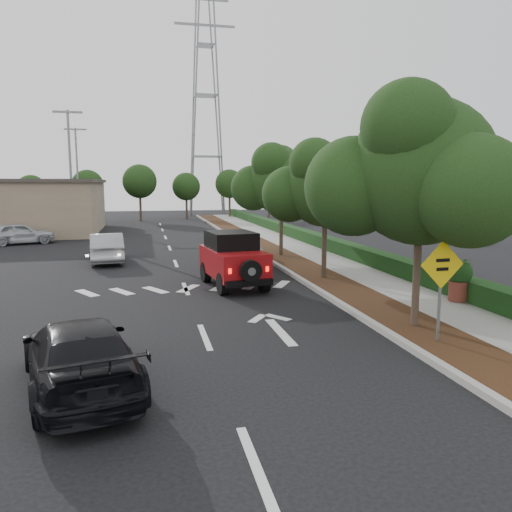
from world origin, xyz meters
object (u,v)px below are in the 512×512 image
object	(u,v)px
speed_hump_sign	(441,277)
red_jeep	(232,259)
silver_suv_ahead	(238,251)
black_suv_oncoming	(79,355)

from	to	relation	value
speed_hump_sign	red_jeep	bearing A→B (deg)	111.16
silver_suv_ahead	speed_hump_sign	bearing A→B (deg)	-69.07
red_jeep	silver_suv_ahead	size ratio (longest dim) A/B	0.81
red_jeep	silver_suv_ahead	xyz separation A→B (m)	(1.03, 4.38, -0.33)
silver_suv_ahead	speed_hump_sign	xyz separation A→B (m)	(2.58, -12.52, 0.97)
silver_suv_ahead	black_suv_oncoming	xyz separation A→B (m)	(-5.51, -13.30, -0.04)
red_jeep	speed_hump_sign	world-z (taller)	speed_hump_sign
speed_hump_sign	silver_suv_ahead	bearing A→B (deg)	98.85
black_suv_oncoming	speed_hump_sign	world-z (taller)	speed_hump_sign
red_jeep	black_suv_oncoming	distance (m)	9.98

